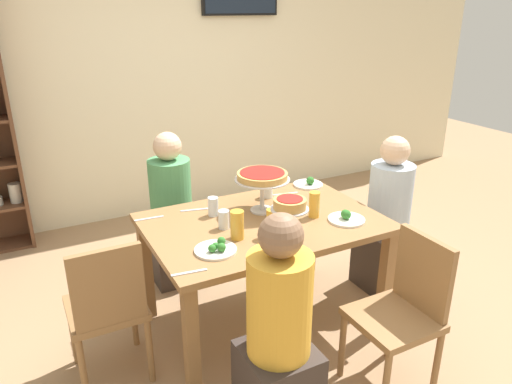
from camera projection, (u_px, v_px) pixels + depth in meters
ground_plane at (263, 321)px, 3.19m from camera, size 12.00×12.00×0.00m
rear_partition at (153, 70)px, 4.50m from camera, size 8.00×0.12×2.80m
dining_table at (263, 234)px, 2.96m from camera, size 1.40×0.96×0.74m
diner_head_east at (387, 226)px, 3.43m from camera, size 0.34×0.34×1.15m
diner_far_left at (172, 219)px, 3.53m from camera, size 0.34×0.34×1.15m
diner_near_left at (279, 343)px, 2.24m from camera, size 0.34×0.34×1.15m
chair_head_west at (107, 306)px, 2.52m from camera, size 0.40×0.40×0.87m
chair_near_right at (404, 307)px, 2.52m from camera, size 0.40×0.40×0.87m
deep_dish_pizza_stand at (262, 178)px, 2.97m from camera, size 0.35×0.35×0.26m
personal_pizza_stand at (290, 210)px, 2.54m from camera, size 0.21×0.21×0.28m
salad_plate_near_diner at (216, 249)px, 2.55m from camera, size 0.23×0.23×0.06m
salad_plate_far_diner at (346, 217)px, 2.91m from camera, size 0.22×0.22×0.07m
salad_plate_spare at (309, 183)px, 3.48m from camera, size 0.21×0.21×0.07m
beer_glass_amber_tall at (314, 205)px, 2.94m from camera, size 0.07×0.07×0.16m
beer_glass_amber_short at (272, 223)px, 2.70m from camera, size 0.07×0.07×0.16m
beer_glass_amber_spare at (237, 225)px, 2.66m from camera, size 0.08×0.08×0.17m
water_glass_clear_near at (224, 219)px, 2.80m from camera, size 0.06×0.06×0.11m
water_glass_clear_far at (213, 207)px, 2.97m from camera, size 0.06×0.06×0.12m
water_glass_clear_spare at (267, 190)px, 3.25m from camera, size 0.07×0.07×0.11m
cutlery_fork_near at (149, 218)px, 2.94m from camera, size 0.18×0.03×0.00m
cutlery_knife_near at (195, 210)px, 3.06m from camera, size 0.18×0.06×0.00m
cutlery_fork_far at (286, 194)px, 3.32m from camera, size 0.18×0.05×0.00m
cutlery_knife_far at (189, 273)px, 2.34m from camera, size 0.18×0.04×0.00m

